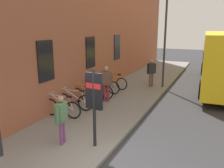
# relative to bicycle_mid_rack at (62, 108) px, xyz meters

# --- Properties ---
(ground) EXTENTS (60.00, 60.00, 0.00)m
(ground) POSITION_rel_bicycle_mid_rack_xyz_m (3.87, -3.93, -0.51)
(ground) COLOR #2D2D30
(sidewalk_pavement) EXTENTS (24.00, 3.50, 0.12)m
(sidewalk_pavement) POSITION_rel_bicycle_mid_rack_xyz_m (5.87, -1.18, -0.45)
(sidewalk_pavement) COLOR gray
(sidewalk_pavement) RESTS_ON ground
(station_facade) EXTENTS (22.00, 0.65, 7.41)m
(station_facade) POSITION_rel_bicycle_mid_rack_xyz_m (6.86, 0.87, 3.19)
(station_facade) COLOR #9E563D
(station_facade) RESTS_ON ground
(bicycle_mid_rack) EXTENTS (0.48, 1.77, 0.97)m
(bicycle_mid_rack) POSITION_rel_bicycle_mid_rack_xyz_m (0.00, 0.00, 0.00)
(bicycle_mid_rack) COLOR black
(bicycle_mid_rack) RESTS_ON sidewalk_pavement
(bicycle_nearest_sign) EXTENTS (0.48, 1.76, 0.97)m
(bicycle_nearest_sign) POSITION_rel_bicycle_mid_rack_xyz_m (0.93, 0.01, 0.00)
(bicycle_nearest_sign) COLOR black
(bicycle_nearest_sign) RESTS_ON sidewalk_pavement
(bicycle_far_end) EXTENTS (0.48, 1.77, 0.97)m
(bicycle_far_end) POSITION_rel_bicycle_mid_rack_xyz_m (1.96, -0.02, 0.00)
(bicycle_far_end) COLOR black
(bicycle_far_end) RESTS_ON sidewalk_pavement
(bicycle_beside_lamp) EXTENTS (0.48, 1.77, 0.97)m
(bicycle_beside_lamp) POSITION_rel_bicycle_mid_rack_xyz_m (2.87, -0.10, 0.00)
(bicycle_beside_lamp) COLOR black
(bicycle_beside_lamp) RESTS_ON sidewalk_pavement
(bicycle_end_of_row) EXTENTS (0.48, 1.77, 0.97)m
(bicycle_end_of_row) POSITION_rel_bicycle_mid_rack_xyz_m (3.89, -0.05, 0.00)
(bicycle_end_of_row) COLOR black
(bicycle_end_of_row) RESTS_ON sidewalk_pavement
(bicycle_under_window) EXTENTS (0.48, 1.77, 0.97)m
(bicycle_under_window) POSITION_rel_bicycle_mid_rack_xyz_m (4.92, -0.10, 0.00)
(bicycle_under_window) COLOR black
(bicycle_under_window) RESTS_ON sidewalk_pavement
(transit_info_sign) EXTENTS (0.11, 0.55, 2.40)m
(transit_info_sign) POSITION_rel_bicycle_mid_rack_xyz_m (-1.52, -2.35, 1.21)
(transit_info_sign) COLOR black
(transit_info_sign) RESTS_ON sidewalk_pavement
(pedestrian_crossing_street) EXTENTS (0.51, 0.51, 1.66)m
(pedestrian_crossing_street) POSITION_rel_bicycle_mid_rack_xyz_m (6.39, -1.94, 0.63)
(pedestrian_crossing_street) COLOR brown
(pedestrian_crossing_street) RESTS_ON sidewalk_pavement
(pedestrian_near_bus) EXTENTS (0.44, 0.61, 1.75)m
(pedestrian_near_bus) POSITION_rel_bicycle_mid_rack_xyz_m (2.61, -0.72, 0.68)
(pedestrian_near_bus) COLOR maroon
(pedestrian_near_bus) RESTS_ON sidewalk_pavement
(pedestrian_by_facade) EXTENTS (0.59, 0.30, 1.57)m
(pedestrian_by_facade) POSITION_rel_bicycle_mid_rack_xyz_m (-1.81, -1.36, 0.57)
(pedestrian_by_facade) COLOR #723F72
(pedestrian_by_facade) RESTS_ON sidewalk_pavement
(street_lamp) EXTENTS (0.28, 0.28, 5.32)m
(street_lamp) POSITION_rel_bicycle_mid_rack_xyz_m (6.55, -2.63, 2.75)
(street_lamp) COLOR #333338
(street_lamp) RESTS_ON sidewalk_pavement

